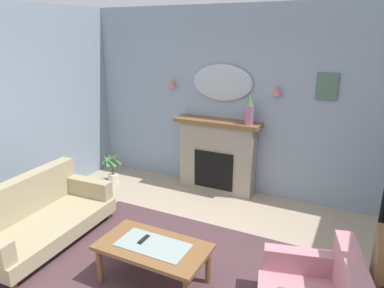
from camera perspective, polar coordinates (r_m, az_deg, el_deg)
name	(u,v)px	position (r m, az deg, el deg)	size (l,w,h in m)	color
wall_back	(252,103)	(5.44, 9.57, 6.47)	(6.45, 0.10, 2.84)	#8C9EB2
patterned_rug	(172,280)	(3.91, -3.31, -21.05)	(3.20, 2.40, 0.01)	#4C3338
fireplace	(217,156)	(5.61, 4.03, -1.99)	(1.36, 0.36, 1.16)	gray
mantel_vase_centre	(249,111)	(5.21, 9.19, 5.25)	(0.13, 0.13, 0.44)	#9E6084
wall_mirror	(222,83)	(5.47, 4.86, 9.79)	(0.96, 0.06, 0.56)	#B2BCC6
wall_sconce_left	(172,83)	(5.80, -3.27, 9.76)	(0.14, 0.14, 0.14)	#D17066
wall_sconce_right	(277,90)	(5.18, 13.49, 8.38)	(0.14, 0.14, 0.14)	#D17066
framed_picture	(327,86)	(5.12, 20.87, 8.64)	(0.28, 0.03, 0.36)	#4C6B56
coffee_table	(153,250)	(3.68, -6.25, -16.60)	(1.10, 0.60, 0.45)	brown
tv_remote	(144,240)	(3.72, -7.78, -14.99)	(0.04, 0.16, 0.02)	black
floral_couch	(37,216)	(4.76, -23.66, -10.56)	(0.93, 1.75, 0.76)	tan
potted_plant_small_fern	(112,168)	(6.11, -12.69, -3.76)	(0.35, 0.35, 0.52)	silver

